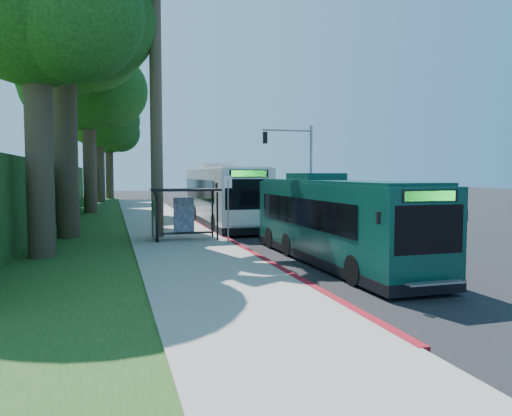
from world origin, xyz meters
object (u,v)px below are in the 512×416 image
object	(u,v)px
white_bus	(222,194)
teal_bus	(334,219)
pickup	(292,211)
bus_shelter	(180,204)

from	to	relation	value
white_bus	teal_bus	size ratio (longest dim) A/B	1.21
teal_bus	pickup	world-z (taller)	teal_bus
white_bus	bus_shelter	bearing A→B (deg)	-115.82
white_bus	pickup	size ratio (longest dim) A/B	2.62
white_bus	teal_bus	world-z (taller)	white_bus
teal_bus	pickup	size ratio (longest dim) A/B	2.16
bus_shelter	pickup	bearing A→B (deg)	41.94
white_bus	teal_bus	xyz separation A→B (m)	(1.01, -14.47, -0.34)
teal_bus	pickup	xyz separation A→B (m)	(3.89, 14.84, -0.89)
bus_shelter	pickup	distance (m)	11.54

